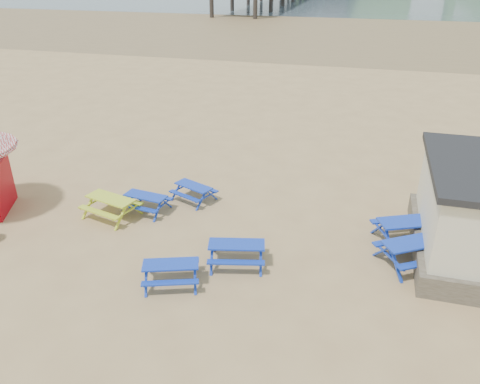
% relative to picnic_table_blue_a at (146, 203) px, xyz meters
% --- Properties ---
extents(ground, '(400.00, 400.00, 0.00)m').
position_rel_picnic_table_blue_a_xyz_m(ground, '(2.77, -0.93, -0.34)').
color(ground, tan).
rests_on(ground, ground).
extents(wet_sand, '(400.00, 400.00, 0.00)m').
position_rel_picnic_table_blue_a_xyz_m(wet_sand, '(2.77, 54.07, -0.33)').
color(wet_sand, olive).
rests_on(wet_sand, ground).
extents(picnic_table_blue_a, '(1.76, 1.49, 0.67)m').
position_rel_picnic_table_blue_a_xyz_m(picnic_table_blue_a, '(0.00, 0.00, 0.00)').
color(picnic_table_blue_a, '#08129E').
rests_on(picnic_table_blue_a, ground).
extents(picnic_table_blue_b, '(1.90, 1.74, 0.65)m').
position_rel_picnic_table_blue_a_xyz_m(picnic_table_blue_b, '(1.41, 1.33, -0.01)').
color(picnic_table_blue_b, '#08129E').
rests_on(picnic_table_blue_b, ground).
extents(picnic_table_blue_c, '(2.56, 2.36, 0.86)m').
position_rel_picnic_table_blue_a_xyz_m(picnic_table_blue_c, '(9.43, 0.30, 0.09)').
color(picnic_table_blue_c, '#08129E').
rests_on(picnic_table_blue_c, ground).
extents(picnic_table_blue_d, '(2.01, 1.76, 0.73)m').
position_rel_picnic_table_blue_a_xyz_m(picnic_table_blue_d, '(4.23, -2.38, 0.03)').
color(picnic_table_blue_d, '#08129E').
rests_on(picnic_table_blue_d, ground).
extents(picnic_table_blue_e, '(1.96, 1.77, 0.68)m').
position_rel_picnic_table_blue_a_xyz_m(picnic_table_blue_e, '(2.65, -3.84, 0.00)').
color(picnic_table_blue_e, '#08129E').
rests_on(picnic_table_blue_e, ground).
extents(picnic_table_blue_f, '(2.51, 2.39, 0.82)m').
position_rel_picnic_table_blue_a_xyz_m(picnic_table_blue_f, '(9.51, -0.94, 0.08)').
color(picnic_table_blue_f, '#08129E').
rests_on(picnic_table_blue_f, ground).
extents(picnic_table_yellow, '(2.18, 1.92, 0.78)m').
position_rel_picnic_table_blue_a_xyz_m(picnic_table_yellow, '(-1.05, -0.73, 0.05)').
color(picnic_table_yellow, '#A7BC1F').
rests_on(picnic_table_yellow, ground).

